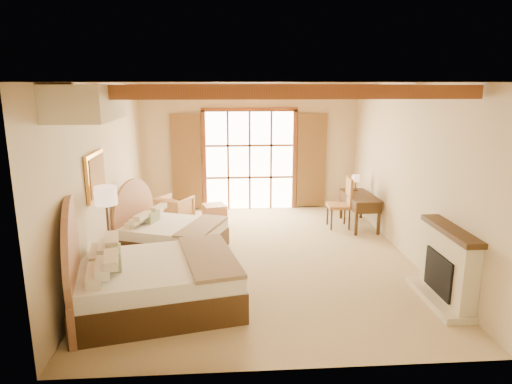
{
  "coord_description": "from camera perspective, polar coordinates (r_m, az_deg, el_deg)",
  "views": [
    {
      "loc": [
        -0.65,
        -8.06,
        3.19
      ],
      "look_at": [
        -0.07,
        0.2,
        1.21
      ],
      "focal_mm": 32.0,
      "sensor_mm": 36.0,
      "label": 1
    }
  ],
  "objects": [
    {
      "name": "floor",
      "position": [
        8.69,
        0.54,
        -8.08
      ],
      "size": [
        7.0,
        7.0,
        0.0
      ],
      "primitive_type": "plane",
      "color": "#D0B886",
      "rests_on": "ground"
    },
    {
      "name": "wall_back",
      "position": [
        11.69,
        -0.82,
        5.62
      ],
      "size": [
        5.5,
        0.0,
        5.5
      ],
      "primitive_type": "plane",
      "rotation": [
        1.57,
        0.0,
        0.0
      ],
      "color": "beige",
      "rests_on": "ground"
    },
    {
      "name": "wall_left",
      "position": [
        8.48,
        -18.31,
        1.95
      ],
      "size": [
        0.0,
        7.0,
        7.0
      ],
      "primitive_type": "plane",
      "rotation": [
        1.57,
        0.0,
        1.57
      ],
      "color": "beige",
      "rests_on": "ground"
    },
    {
      "name": "wall_right",
      "position": [
        8.89,
        18.54,
        2.44
      ],
      "size": [
        0.0,
        7.0,
        7.0
      ],
      "primitive_type": "plane",
      "rotation": [
        1.57,
        0.0,
        -1.57
      ],
      "color": "beige",
      "rests_on": "ground"
    },
    {
      "name": "ceiling",
      "position": [
        8.09,
        0.59,
        13.52
      ],
      "size": [
        7.0,
        7.0,
        0.0
      ],
      "primitive_type": "plane",
      "rotation": [
        3.14,
        0.0,
        0.0
      ],
      "color": "#B87537",
      "rests_on": "ground"
    },
    {
      "name": "ceiling_beams",
      "position": [
        8.09,
        0.59,
        12.67
      ],
      "size": [
        5.39,
        4.6,
        0.18
      ],
      "primitive_type": null,
      "color": "brown",
      "rests_on": "ceiling"
    },
    {
      "name": "french_doors",
      "position": [
        11.68,
        -0.8,
        3.88
      ],
      "size": [
        3.95,
        0.08,
        2.6
      ],
      "color": "white",
      "rests_on": "ground"
    },
    {
      "name": "fireplace",
      "position": [
        7.38,
        22.7,
        -8.93
      ],
      "size": [
        0.46,
        1.4,
        1.16
      ],
      "color": "beige",
      "rests_on": "ground"
    },
    {
      "name": "painting",
      "position": [
        7.73,
        -19.38,
        1.94
      ],
      "size": [
        0.06,
        0.95,
        0.75
      ],
      "color": "gold",
      "rests_on": "wall_left"
    },
    {
      "name": "canopy_valance",
      "position": [
        6.31,
        -20.48,
        10.44
      ],
      "size": [
        0.7,
        1.4,
        0.45
      ],
      "primitive_type": "cube",
      "color": "#F8ECC4",
      "rests_on": "ceiling"
    },
    {
      "name": "bed_near",
      "position": [
        6.87,
        -13.75,
        -10.4
      ],
      "size": [
        2.64,
        2.18,
        1.52
      ],
      "rotation": [
        0.0,
        0.0,
        0.21
      ],
      "color": "#3F2613",
      "rests_on": "floor"
    },
    {
      "name": "bed_far",
      "position": [
        9.04,
        -11.16,
        -5.06
      ],
      "size": [
        2.28,
        1.93,
        1.2
      ],
      "rotation": [
        0.0,
        0.0,
        -0.37
      ],
      "color": "#3F2613",
      "rests_on": "floor"
    },
    {
      "name": "nightstand",
      "position": [
        7.85,
        -17.58,
        -9.03
      ],
      "size": [
        0.56,
        0.56,
        0.55
      ],
      "primitive_type": "cube",
      "rotation": [
        0.0,
        0.0,
        -0.27
      ],
      "color": "#3F2613",
      "rests_on": "floor"
    },
    {
      "name": "floor_lamp",
      "position": [
        7.48,
        -18.22,
        -1.18
      ],
      "size": [
        0.35,
        0.35,
        1.63
      ],
      "color": "#3A251B",
      "rests_on": "floor"
    },
    {
      "name": "armchair",
      "position": [
        10.77,
        -10.13,
        -2.19
      ],
      "size": [
        0.96,
        0.96,
        0.65
      ],
      "primitive_type": "imported",
      "rotation": [
        0.0,
        0.0,
        -3.65
      ],
      "color": "tan",
      "rests_on": "floor"
    },
    {
      "name": "ottoman",
      "position": [
        10.97,
        -5.22,
        -2.52
      ],
      "size": [
        0.63,
        0.63,
        0.37
      ],
      "primitive_type": "cube",
      "rotation": [
        0.0,
        0.0,
        0.28
      ],
      "color": "#9D6140",
      "rests_on": "floor"
    },
    {
      "name": "desk",
      "position": [
        10.63,
        12.76,
        -2.14
      ],
      "size": [
        0.61,
        1.38,
        0.74
      ],
      "rotation": [
        0.0,
        0.0,
        0.02
      ],
      "color": "#3F2613",
      "rests_on": "floor"
    },
    {
      "name": "desk_chair",
      "position": [
        10.48,
        10.42,
        -2.47
      ],
      "size": [
        0.53,
        0.53,
        1.14
      ],
      "rotation": [
        0.0,
        0.0,
        -0.06
      ],
      "color": "#AD7240",
      "rests_on": "floor"
    },
    {
      "name": "desk_lamp",
      "position": [
        10.89,
        12.36,
        1.61
      ],
      "size": [
        0.18,
        0.18,
        0.37
      ],
      "color": "#3A251B",
      "rests_on": "desk"
    }
  ]
}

